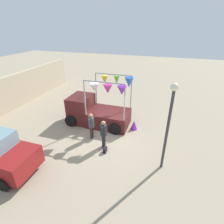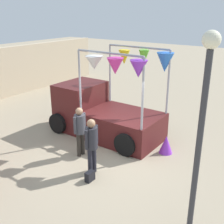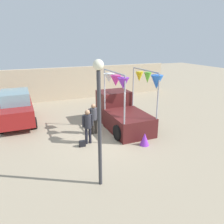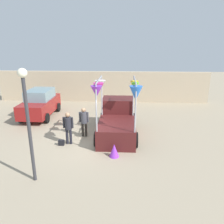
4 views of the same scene
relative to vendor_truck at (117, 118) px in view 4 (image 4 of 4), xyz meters
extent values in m
plane|color=gray|center=(-1.54, -1.27, -0.90)|extent=(60.00, 60.00, 0.00)
cube|color=#4C1919|center=(0.00, -0.99, -0.40)|extent=(1.90, 2.60, 1.00)
cube|color=#4C1919|center=(0.00, 1.01, 0.00)|extent=(1.80, 1.40, 1.80)
cube|color=#8CB2C6|center=(0.00, 1.01, 0.45)|extent=(1.76, 1.37, 0.60)
cylinder|color=black|center=(-0.95, 1.36, -0.52)|extent=(0.22, 0.76, 0.76)
cylinder|color=black|center=(0.95, 1.36, -0.52)|extent=(0.22, 0.76, 0.76)
cylinder|color=black|center=(-0.95, -1.69, -0.52)|extent=(0.22, 0.76, 0.76)
cylinder|color=black|center=(0.95, -1.69, -0.52)|extent=(0.22, 0.76, 0.76)
cylinder|color=#A5A5AD|center=(-0.87, 0.23, 1.20)|extent=(0.07, 0.07, 2.21)
cylinder|color=#A5A5AD|center=(0.87, 0.23, 1.20)|extent=(0.07, 0.07, 2.21)
cylinder|color=#A5A5AD|center=(-0.87, -2.21, 1.20)|extent=(0.07, 0.07, 2.21)
cylinder|color=#A5A5AD|center=(0.87, -2.21, 1.20)|extent=(0.07, 0.07, 2.21)
cylinder|color=#A5A5AD|center=(-0.87, -0.99, 2.30)|extent=(0.07, 2.44, 0.07)
cylinder|color=#A5A5AD|center=(0.87, -0.99, 2.30)|extent=(0.07, 2.44, 0.07)
cone|color=purple|center=(-0.87, -2.04, 1.95)|extent=(0.53, 0.53, 0.50)
cone|color=blue|center=(0.87, -2.04, 1.88)|extent=(0.81, 0.81, 0.65)
cone|color=#D83399|center=(-0.87, -1.22, 1.93)|extent=(0.68, 0.68, 0.50)
cone|color=#66CC33|center=(0.87, -1.22, 1.96)|extent=(0.46, 0.46, 0.53)
cone|color=white|center=(-0.87, -0.41, 1.95)|extent=(0.77, 0.77, 0.44)
cone|color=yellow|center=(0.87, -0.41, 1.90)|extent=(0.57, 0.57, 0.52)
cube|color=maroon|center=(-5.38, 2.67, -0.13)|extent=(1.70, 4.00, 0.90)
cube|color=#72939E|center=(-5.38, 2.82, 0.65)|extent=(1.50, 2.10, 0.66)
cylinder|color=black|center=(-6.23, 3.92, -0.58)|extent=(0.18, 0.64, 0.64)
cylinder|color=black|center=(-4.53, 3.92, -0.58)|extent=(0.18, 0.64, 0.64)
cylinder|color=black|center=(-6.23, 1.42, -0.58)|extent=(0.18, 0.64, 0.64)
cylinder|color=black|center=(-4.53, 1.42, -0.58)|extent=(0.18, 0.64, 0.64)
cylinder|color=black|center=(-2.48, -1.49, -0.51)|extent=(0.13, 0.13, 0.79)
cylinder|color=black|center=(-2.30, -1.49, -0.51)|extent=(0.13, 0.13, 0.79)
cylinder|color=#26262D|center=(-2.39, -1.49, 0.21)|extent=(0.34, 0.34, 0.63)
sphere|color=#997051|center=(-2.39, -1.49, 0.64)|extent=(0.24, 0.24, 0.24)
cylinder|color=#26262D|center=(-2.61, -1.49, 0.24)|extent=(0.09, 0.09, 0.57)
cylinder|color=#26262D|center=(-2.17, -1.49, 0.24)|extent=(0.09, 0.09, 0.57)
cylinder|color=#2D2823|center=(-1.87, -0.51, -0.52)|extent=(0.13, 0.13, 0.77)
cylinder|color=#2D2823|center=(-1.69, -0.51, -0.52)|extent=(0.13, 0.13, 0.77)
cylinder|color=#3F3F47|center=(-1.78, -0.51, 0.18)|extent=(0.34, 0.34, 0.61)
sphere|color=#997051|center=(-1.78, -0.51, 0.60)|extent=(0.23, 0.23, 0.23)
cylinder|color=#3F3F47|center=(-2.00, -0.51, 0.21)|extent=(0.09, 0.09, 0.55)
cylinder|color=#3F3F47|center=(-1.56, -0.51, 0.21)|extent=(0.09, 0.09, 0.55)
cube|color=black|center=(-2.74, -1.69, -0.76)|extent=(0.28, 0.16, 0.28)
cylinder|color=#333338|center=(-2.92, -4.60, 1.01)|extent=(0.12, 0.12, 3.82)
sphere|color=#F2EDCC|center=(-2.92, -4.60, 3.07)|extent=(0.32, 0.32, 0.32)
cube|color=tan|center=(-1.54, 7.07, 0.40)|extent=(18.00, 0.36, 2.60)
cone|color=purple|center=(-0.04, -2.69, -0.60)|extent=(0.61, 0.61, 0.60)
camera|label=1|loc=(-9.58, -4.28, 5.20)|focal=28.00mm
camera|label=2|loc=(-7.76, -6.03, 3.55)|focal=45.00mm
camera|label=3|loc=(-5.02, -10.54, 3.73)|focal=35.00mm
camera|label=4|loc=(0.35, -11.46, 3.98)|focal=35.00mm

